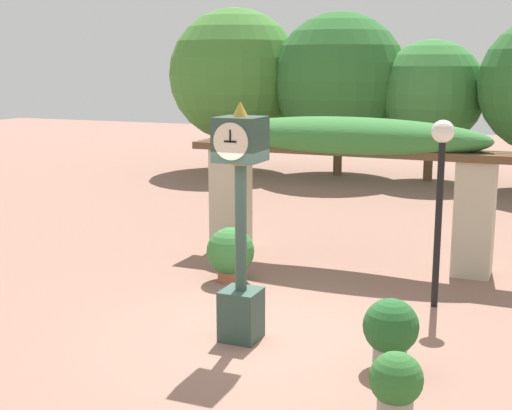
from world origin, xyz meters
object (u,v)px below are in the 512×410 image
potted_plant_near_left (396,385)px  potted_plant_far_left (391,330)px  pedestal_clock (241,221)px  potted_plant_near_right (230,253)px  lamp_post (441,170)px

potted_plant_near_left → potted_plant_far_left: (-0.35, 1.34, 0.04)m
pedestal_clock → potted_plant_far_left: (2.00, -0.16, -1.12)m
potted_plant_near_right → lamp_post: 3.69m
potted_plant_near_right → pedestal_clock: bearing=-62.0°
pedestal_clock → potted_plant_near_left: size_ratio=4.00×
potted_plant_far_left → lamp_post: size_ratio=0.31×
pedestal_clock → potted_plant_near_left: (2.35, -1.50, -1.16)m
pedestal_clock → lamp_post: bearing=47.1°
potted_plant_near_right → potted_plant_far_left: 4.02m
potted_plant_far_left → lamp_post: bearing=86.9°
pedestal_clock → potted_plant_near_left: pedestal_clock is taller
potted_plant_near_right → potted_plant_far_left: size_ratio=1.06×
pedestal_clock → potted_plant_far_left: size_ratio=3.61×
potted_plant_near_left → potted_plant_near_right: potted_plant_near_right is taller
potted_plant_near_left → potted_plant_near_right: bearing=133.3°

